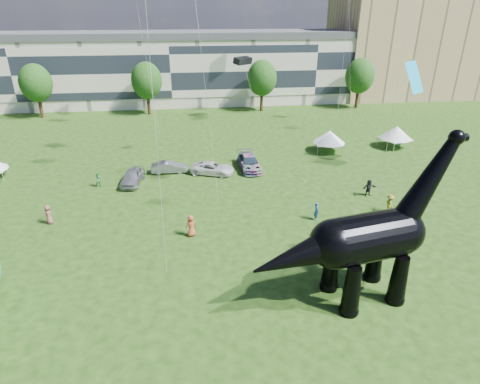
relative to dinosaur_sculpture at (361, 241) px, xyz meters
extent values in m
plane|color=#16330C|center=(-4.98, -1.54, -4.24)|extent=(220.00, 220.00, 0.00)
cube|color=beige|center=(-12.98, 60.46, 1.76)|extent=(78.00, 11.00, 12.00)
cube|color=tan|center=(35.02, 63.46, 6.76)|extent=(28.00, 18.00, 22.00)
cylinder|color=#382314|center=(-34.98, 51.46, -2.64)|extent=(0.56, 0.56, 3.20)
ellipsoid|color=#14380F|center=(-34.98, 51.46, 2.08)|extent=(5.20, 5.20, 6.24)
cylinder|color=#382314|center=(-16.98, 51.46, -2.64)|extent=(0.56, 0.56, 3.20)
ellipsoid|color=#14380F|center=(-16.98, 51.46, 2.08)|extent=(5.20, 5.20, 6.24)
cylinder|color=#382314|center=(3.02, 51.46, -2.64)|extent=(0.56, 0.56, 3.20)
ellipsoid|color=#14380F|center=(3.02, 51.46, 2.08)|extent=(5.20, 5.20, 6.24)
cylinder|color=#382314|center=(21.02, 51.46, -2.64)|extent=(0.56, 0.56, 3.20)
ellipsoid|color=#14380F|center=(21.02, 51.46, 2.08)|extent=(5.20, 5.20, 6.24)
cone|color=black|center=(-0.84, -1.43, -2.53)|extent=(1.38, 1.38, 3.41)
sphere|color=black|center=(-0.84, -1.43, -4.03)|extent=(1.25, 1.25, 1.25)
cone|color=black|center=(-1.31, 1.02, -2.53)|extent=(1.38, 1.38, 3.41)
sphere|color=black|center=(-1.31, 1.02, -4.03)|extent=(1.25, 1.25, 1.25)
cone|color=black|center=(2.50, -0.79, -2.53)|extent=(1.38, 1.38, 3.41)
sphere|color=black|center=(2.50, -0.79, -4.03)|extent=(1.25, 1.25, 1.25)
cone|color=black|center=(2.03, 1.66, -2.53)|extent=(1.38, 1.38, 3.41)
sphere|color=black|center=(2.03, 1.66, -4.03)|extent=(1.25, 1.25, 1.25)
cylinder|color=black|center=(0.48, 0.09, 0.19)|extent=(5.26, 3.91, 3.07)
sphere|color=black|center=(-1.86, -0.36, 0.19)|extent=(3.07, 3.07, 3.07)
sphere|color=black|center=(2.83, 0.54, 0.19)|extent=(2.95, 2.95, 2.95)
cone|color=black|center=(4.19, 0.80, 3.48)|extent=(4.52, 2.48, 6.01)
sphere|color=black|center=(5.55, 1.06, 6.09)|extent=(0.95, 0.95, 0.95)
cylinder|color=black|center=(5.88, 1.13, 6.03)|extent=(0.87, 0.64, 0.50)
cone|color=black|center=(-4.16, -0.80, -0.19)|extent=(6.35, 3.47, 3.33)
imported|color=#B1B2B6|center=(-16.44, 20.71, -3.45)|extent=(2.55, 4.86, 1.58)
imported|color=slate|center=(-12.64, 23.36, -3.57)|extent=(4.05, 1.43, 1.33)
imported|color=silver|center=(-7.78, 22.35, -3.55)|extent=(5.39, 3.73, 1.37)
imported|color=#595960|center=(-3.41, 23.32, -3.44)|extent=(2.56, 5.64, 1.60)
cube|color=white|center=(7.76, 28.17, -3.06)|extent=(3.80, 3.80, 0.13)
cone|color=white|center=(7.76, 28.17, -2.21)|extent=(4.82, 4.82, 1.60)
cylinder|color=#999999|center=(5.99, 27.02, -3.65)|extent=(0.06, 0.06, 1.17)
cylinder|color=#999999|center=(8.91, 26.39, -3.65)|extent=(0.06, 0.06, 1.17)
cylinder|color=#999999|center=(6.62, 29.94, -3.65)|extent=(0.06, 0.06, 1.17)
cylinder|color=#999999|center=(9.53, 29.31, -3.65)|extent=(0.06, 0.06, 1.17)
cube|color=silver|center=(17.19, 28.74, -3.03)|extent=(4.09, 4.09, 0.13)
cone|color=silver|center=(17.19, 28.74, -2.15)|extent=(5.18, 5.18, 1.65)
cylinder|color=#999999|center=(16.15, 26.83, -3.63)|extent=(0.07, 0.07, 1.21)
cylinder|color=#999999|center=(19.10, 27.70, -3.63)|extent=(0.07, 0.07, 1.21)
cylinder|color=#999999|center=(15.28, 29.78, -3.63)|extent=(0.07, 0.07, 1.21)
cylinder|color=#999999|center=(18.23, 30.65, -3.63)|extent=(0.07, 0.07, 1.21)
cylinder|color=#999999|center=(-30.46, 23.07, -3.72)|extent=(0.06, 0.06, 1.04)
cylinder|color=#999999|center=(-31.02, 25.67, -3.72)|extent=(0.06, 0.06, 1.04)
imported|color=#285493|center=(0.68, 10.44, -3.38)|extent=(0.49, 0.67, 1.71)
imported|color=teal|center=(17.83, 28.53, -3.43)|extent=(0.65, 0.49, 1.62)
imported|color=#30793D|center=(-19.88, 20.28, -3.43)|extent=(0.89, 0.76, 1.61)
imported|color=olive|center=(7.81, 10.96, -3.36)|extent=(0.65, 1.13, 1.75)
imported|color=black|center=(7.37, 14.62, -3.37)|extent=(1.68, 0.82, 1.73)
imported|color=brown|center=(-22.69, 12.71, -3.35)|extent=(0.76, 0.98, 1.78)
imported|color=#AA4B2A|center=(-10.41, 9.06, -3.29)|extent=(1.08, 0.89, 1.89)
cube|color=black|center=(-1.29, 45.06, 5.34)|extent=(3.26, 3.09, 1.19)
plane|color=#0C90C1|center=(14.27, 21.70, 6.13)|extent=(3.73, 3.30, 3.19)
camera|label=1|loc=(-10.05, -19.92, 13.15)|focal=30.00mm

